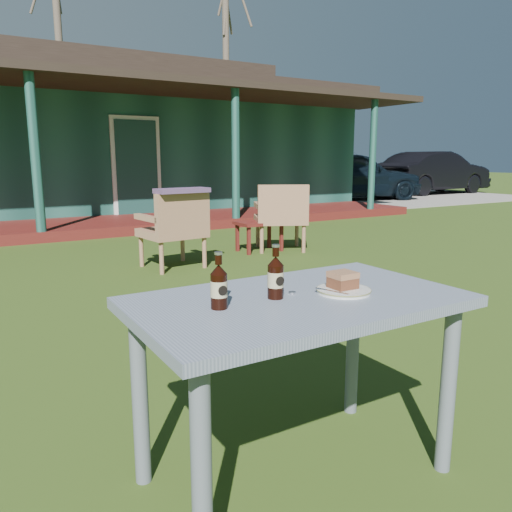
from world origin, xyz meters
TOP-DOWN VIEW (x-y plane):
  - ground at (0.00, 0.00)m, footprint 80.00×80.00m
  - pavilion at (-0.00, 9.39)m, footprint 15.80×8.30m
  - gravel_strip at (10.50, 8.50)m, footprint 9.00×6.00m
  - tree_mid at (3.00, 18.50)m, footprint 0.28×0.28m
  - tree_right at (9.50, 17.00)m, footprint 0.28×0.28m
  - car_near at (8.96, 8.26)m, footprint 4.50×2.62m
  - car_far at (13.23, 8.78)m, footprint 4.40×1.62m
  - cafe_table at (0.00, -1.60)m, footprint 1.20×0.70m
  - plate at (0.18, -1.64)m, footprint 0.20×0.20m
  - cake_slice at (0.18, -1.63)m, footprint 0.09×0.09m
  - fork at (0.11, -1.65)m, footprint 0.06×0.14m
  - cola_bottle_near at (-0.08, -1.57)m, footprint 0.06×0.06m
  - cola_bottle_far at (-0.31, -1.58)m, footprint 0.06×0.06m
  - bottle_cap at (0.00, -1.56)m, footprint 0.03×0.03m
  - armchair_left at (1.02, 2.12)m, footprint 0.70×0.66m
  - armchair_right at (2.63, 2.43)m, footprint 0.85×0.83m
  - floral_throw at (1.04, 1.95)m, footprint 0.61×0.29m
  - side_table at (2.37, 2.55)m, footprint 0.60×0.40m

SIDE VIEW (x-z plane):
  - ground at x=0.00m, z-range 0.00..0.00m
  - gravel_strip at x=10.50m, z-range 0.00..0.02m
  - side_table at x=2.37m, z-range 0.14..0.54m
  - armchair_left at x=1.02m, z-range 0.05..0.91m
  - armchair_right at x=2.63m, z-range 0.06..0.94m
  - cafe_table at x=0.00m, z-range 0.26..0.98m
  - car_near at x=8.96m, z-range 0.00..1.44m
  - car_far at x=13.23m, z-range 0.00..1.44m
  - bottle_cap at x=0.00m, z-range 0.72..0.73m
  - plate at x=0.18m, z-range 0.72..0.74m
  - fork at x=0.11m, z-range 0.73..0.74m
  - cake_slice at x=0.18m, z-range 0.73..0.80m
  - cola_bottle_far at x=-0.31m, z-range 0.70..0.89m
  - cola_bottle_near at x=-0.08m, z-range 0.70..0.90m
  - floral_throw at x=1.04m, z-range 0.85..0.90m
  - pavilion at x=0.00m, z-range -0.12..3.33m
  - tree_mid at x=3.00m, z-range 0.00..9.50m
  - tree_right at x=9.50m, z-range 0.00..11.00m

